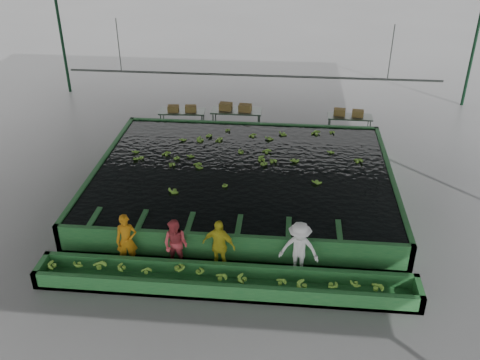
# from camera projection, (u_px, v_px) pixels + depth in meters

# --- Properties ---
(ground) EXTENTS (80.00, 80.00, 0.00)m
(ground) POSITION_uv_depth(u_px,v_px,m) (238.00, 215.00, 17.13)
(ground) COLOR slate
(ground) RESTS_ON ground
(shed_roof) EXTENTS (20.00, 22.00, 0.04)m
(shed_roof) POSITION_uv_depth(u_px,v_px,m) (238.00, 62.00, 14.70)
(shed_roof) COLOR gray
(shed_roof) RESTS_ON shed_posts
(shed_posts) EXTENTS (20.00, 22.00, 5.00)m
(shed_posts) POSITION_uv_depth(u_px,v_px,m) (238.00, 144.00, 15.91)
(shed_posts) COLOR black
(shed_posts) RESTS_ON ground
(flotation_tank) EXTENTS (10.00, 8.00, 0.90)m
(flotation_tank) POSITION_uv_depth(u_px,v_px,m) (243.00, 180.00, 18.22)
(flotation_tank) COLOR #25642E
(flotation_tank) RESTS_ON ground
(tank_water) EXTENTS (9.70, 7.70, 0.00)m
(tank_water) POSITION_uv_depth(u_px,v_px,m) (243.00, 170.00, 18.02)
(tank_water) COLOR black
(tank_water) RESTS_ON flotation_tank
(sorting_trough) EXTENTS (10.00, 1.00, 0.50)m
(sorting_trough) POSITION_uv_depth(u_px,v_px,m) (225.00, 282.00, 13.88)
(sorting_trough) COLOR #25642E
(sorting_trough) RESTS_ON ground
(cableway_rail) EXTENTS (0.08, 0.08, 14.00)m
(cableway_rail) POSITION_uv_depth(u_px,v_px,m) (252.00, 75.00, 20.02)
(cableway_rail) COLOR #59605B
(cableway_rail) RESTS_ON shed_roof
(rail_hanger_left) EXTENTS (0.04, 0.04, 2.00)m
(rail_hanger_left) POSITION_uv_depth(u_px,v_px,m) (119.00, 45.00, 19.95)
(rail_hanger_left) COLOR #59605B
(rail_hanger_left) RESTS_ON shed_roof
(rail_hanger_right) EXTENTS (0.04, 0.04, 2.00)m
(rail_hanger_right) POSITION_uv_depth(u_px,v_px,m) (391.00, 53.00, 19.11)
(rail_hanger_right) COLOR #59605B
(rail_hanger_right) RESTS_ON shed_roof
(worker_a) EXTENTS (0.65, 0.50, 1.58)m
(worker_a) POSITION_uv_depth(u_px,v_px,m) (127.00, 241.00, 14.55)
(worker_a) COLOR #BB6F0E
(worker_a) RESTS_ON ground
(worker_b) EXTENTS (0.86, 0.76, 1.50)m
(worker_b) POSITION_uv_depth(u_px,v_px,m) (176.00, 245.00, 14.45)
(worker_b) COLOR #C53D46
(worker_b) RESTS_ON ground
(worker_c) EXTENTS (1.00, 0.59, 1.59)m
(worker_c) POSITION_uv_depth(u_px,v_px,m) (219.00, 246.00, 14.33)
(worker_c) COLOR gold
(worker_c) RESTS_ON ground
(worker_d) EXTENTS (1.12, 0.72, 1.64)m
(worker_d) POSITION_uv_depth(u_px,v_px,m) (299.00, 250.00, 14.14)
(worker_d) COLOR white
(worker_d) RESTS_ON ground
(packing_table_left) EXTENTS (1.98, 0.89, 0.88)m
(packing_table_left) POSITION_uv_depth(u_px,v_px,m) (183.00, 120.00, 22.79)
(packing_table_left) COLOR #59605B
(packing_table_left) RESTS_ON ground
(packing_table_mid) EXTENTS (2.12, 0.86, 0.96)m
(packing_table_mid) POSITION_uv_depth(u_px,v_px,m) (237.00, 121.00, 22.66)
(packing_table_mid) COLOR #59605B
(packing_table_mid) RESTS_ON ground
(packing_table_right) EXTENTS (1.84, 0.75, 0.83)m
(packing_table_right) POSITION_uv_depth(u_px,v_px,m) (349.00, 125.00, 22.39)
(packing_table_right) COLOR #59605B
(packing_table_right) RESTS_ON ground
(box_stack_left) EXTENTS (1.22, 0.44, 0.26)m
(box_stack_left) POSITION_uv_depth(u_px,v_px,m) (182.00, 111.00, 22.52)
(box_stack_left) COLOR olive
(box_stack_left) RESTS_ON packing_table_left
(box_stack_mid) EXTENTS (1.38, 0.51, 0.29)m
(box_stack_mid) POSITION_uv_depth(u_px,v_px,m) (235.00, 110.00, 22.41)
(box_stack_mid) COLOR olive
(box_stack_mid) RESTS_ON packing_table_mid
(box_stack_right) EXTENTS (1.25, 0.48, 0.26)m
(box_stack_right) POSITION_uv_depth(u_px,v_px,m) (348.00, 116.00, 22.24)
(box_stack_right) COLOR olive
(box_stack_right) RESTS_ON packing_table_right
(floating_bananas) EXTENTS (8.68, 5.92, 0.12)m
(floating_bananas) POSITION_uv_depth(u_px,v_px,m) (245.00, 159.00, 18.72)
(floating_bananas) COLOR #73B234
(floating_bananas) RESTS_ON tank_water
(trough_bananas) EXTENTS (8.80, 0.59, 0.12)m
(trough_bananas) POSITION_uv_depth(u_px,v_px,m) (225.00, 277.00, 13.81)
(trough_bananas) COLOR #73B234
(trough_bananas) RESTS_ON sorting_trough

